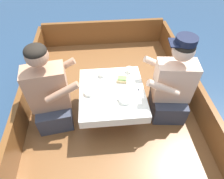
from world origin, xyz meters
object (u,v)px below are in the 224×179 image
object	(u,v)px
person_port	(50,94)
coffee_cup_starboard	(102,74)
sandwich	(122,79)
coffee_cup_port	(129,70)
person_starboard	(172,86)

from	to	relation	value
person_port	coffee_cup_starboard	distance (m)	0.61
sandwich	coffee_cup_starboard	size ratio (longest dim) A/B	1.20
sandwich	coffee_cup_port	distance (m)	0.19
person_starboard	coffee_cup_port	size ratio (longest dim) A/B	9.69
coffee_cup_port	person_port	bearing A→B (deg)	-161.41
person_starboard	sandwich	distance (m)	0.54
sandwich	coffee_cup_starboard	xyz separation A→B (m)	(-0.21, 0.12, -0.00)
person_starboard	coffee_cup_port	xyz separation A→B (m)	(-0.42, 0.30, 0.01)
sandwich	person_port	bearing A→B (deg)	-169.98
sandwich	coffee_cup_port	bearing A→B (deg)	56.70
person_starboard	coffee_cup_starboard	xyz separation A→B (m)	(-0.73, 0.26, 0.01)
sandwich	coffee_cup_port	xyz separation A→B (m)	(0.10, 0.16, -0.00)
coffee_cup_starboard	coffee_cup_port	bearing A→B (deg)	6.94
coffee_cup_port	sandwich	bearing A→B (deg)	-123.30
person_starboard	coffee_cup_port	bearing A→B (deg)	-28.84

